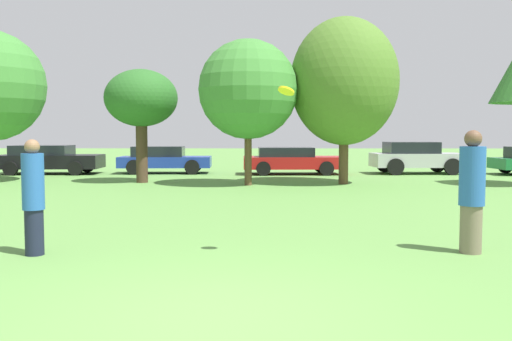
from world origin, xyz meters
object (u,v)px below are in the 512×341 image
Objects in this scene: frisbee at (286,91)px; tree_3 at (344,82)px; tree_1 at (141,99)px; tree_2 at (248,90)px; person_thrower at (33,197)px; parked_car_red at (291,160)px; parked_car_black at (48,159)px; parked_car_silver at (416,157)px; person_catcher at (472,191)px; parked_car_blue at (163,159)px.

tree_3 is (2.49, 11.85, 1.19)m from frisbee.
tree_2 is (3.88, -1.00, 0.27)m from tree_1.
person_thrower is at bearing -85.09° from tree_1.
frisbee is 0.06× the size of parked_car_red.
frisbee is at bearing -101.86° from tree_3.
tree_2 reaches higher than frisbee.
parked_car_black reaches higher than parked_car_red.
parked_car_red is at bearing 108.93° from tree_3.
parked_car_black is (-12.29, 4.72, -2.93)m from tree_3.
parked_car_silver is at bearing -1.18° from parked_car_black.
parked_car_black is at bearing 178.82° from parked_car_silver.
person_catcher is 16.26m from parked_car_red.
tree_3 reaches higher than parked_car_silver.
parked_car_silver is (3.90, 5.08, -2.85)m from tree_3.
tree_1 is at bearing -160.01° from parked_car_silver.
parked_car_blue is at bearing 2.63° from parked_car_black.
person_thrower reaches higher than parked_car_silver.
tree_3 is 1.30× the size of parked_car_black.
person_catcher reaches higher than parked_car_silver.
parked_car_blue is at bearing 90.76° from tree_1.
tree_1 is 0.82× the size of tree_2.
parked_car_silver is (6.39, 16.93, -1.65)m from frisbee.
tree_3 is (3.35, 0.52, 0.31)m from tree_2.
tree_3 is at bearing 59.97° from person_thrower.
parked_car_silver is (3.59, 16.50, -0.19)m from person_catcher.
tree_2 is at bearing -110.74° from parked_car_red.
parked_car_red is (10.67, -0.00, -0.03)m from parked_car_black.
tree_2 is 10.68m from parked_car_black.
person_catcher is at bearing -104.75° from parked_car_silver.
tree_1 is 7.27m from tree_3.
frisbee is (3.70, -0.19, 1.53)m from person_thrower.
tree_2 is at bearing -32.84° from parked_car_black.
frisbee is at bearing -85.65° from tree_2.
parked_car_silver is (5.52, 0.36, 0.12)m from parked_car_red.
person_thrower is at bearing -72.04° from parked_car_black.
parked_car_red is (-1.62, 4.72, -2.96)m from tree_3.
parked_car_silver is at bearing 56.86° from person_thrower.
person_catcher is at bearing 8.69° from frisbee.
parked_car_red is (5.68, -0.45, -0.01)m from parked_car_blue.
tree_3 reaches higher than frisbee.
tree_2 is 0.86× the size of tree_3.
tree_3 reaches higher than parked_car_red.
frisbee is 13.23m from tree_1.
tree_1 is at bearing -59.70° from person_catcher.
person_thrower is 0.93× the size of person_catcher.
tree_1 is at bearing 165.56° from tree_2.
parked_car_red is at bearing 87.00° from frisbee.
person_catcher reaches higher than parked_car_blue.
tree_2 reaches higher than parked_car_black.
tree_3 reaches higher than parked_car_black.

